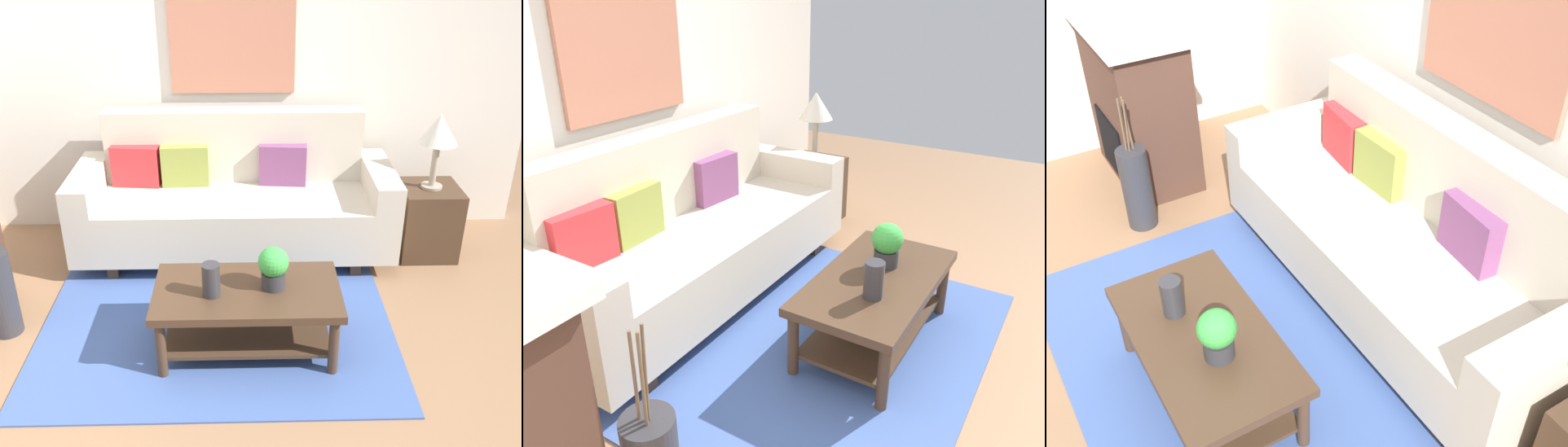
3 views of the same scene
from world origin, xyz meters
TOP-DOWN VIEW (x-y plane):
  - ground_plane at (0.00, 0.00)m, footprint 8.98×8.98m
  - wall_back at (0.00, 2.04)m, footprint 4.98×0.10m
  - area_rug at (0.00, 0.50)m, footprint 2.26×1.69m
  - couch at (0.11, 1.51)m, footprint 2.39×0.84m
  - throw_pillow_crimson at (-0.65, 1.63)m, footprint 0.37×0.16m
  - throw_pillow_olive at (-0.27, 1.63)m, footprint 0.36×0.14m
  - throw_pillow_plum at (0.49, 1.63)m, footprint 0.37×0.15m
  - coffee_table at (0.20, 0.28)m, footprint 1.10×0.60m
  - tabletop_vase at (-0.01, 0.22)m, footprint 0.10×0.10m
  - potted_plant_tabletop at (0.35, 0.30)m, footprint 0.18×0.18m
  - side_table at (1.60, 1.44)m, footprint 0.44×0.44m
  - table_lamp at (1.60, 1.44)m, footprint 0.28×0.28m
  - floor_vase at (-1.34, 0.48)m, footprint 0.19×0.19m
  - framed_painting at (0.11, 1.97)m, footprint 0.95×0.03m

SIDE VIEW (x-z plane):
  - ground_plane at x=0.00m, z-range 0.00..0.00m
  - area_rug at x=0.00m, z-range 0.00..0.01m
  - side_table at x=1.60m, z-range 0.00..0.56m
  - floor_vase at x=-1.34m, z-range 0.00..0.58m
  - coffee_table at x=0.20m, z-range 0.10..0.53m
  - couch at x=0.11m, z-range -0.11..0.97m
  - tabletop_vase at x=-0.01m, z-range 0.43..0.63m
  - potted_plant_tabletop at x=0.35m, z-range 0.44..0.70m
  - throw_pillow_crimson at x=-0.65m, z-range 0.52..0.84m
  - throw_pillow_olive at x=-0.27m, z-range 0.52..0.84m
  - throw_pillow_plum at x=0.49m, z-range 0.52..0.84m
  - table_lamp at x=1.60m, z-range 0.71..1.28m
  - wall_back at x=0.00m, z-range 0.00..2.70m
  - framed_painting at x=0.11m, z-range 1.16..1.96m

